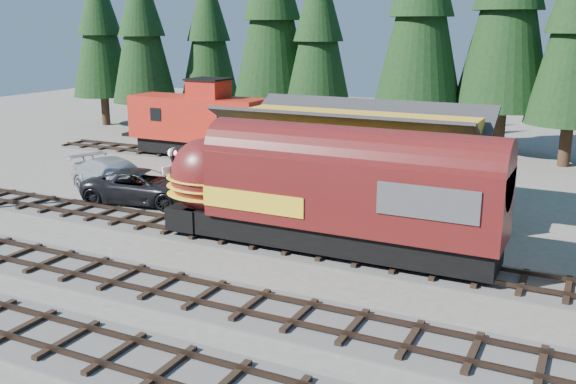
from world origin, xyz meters
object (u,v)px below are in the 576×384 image
at_px(pickup_truck_a, 144,187).
at_px(pickup_truck_b, 116,177).
at_px(locomotive, 315,196).
at_px(caboose, 198,122).
at_px(depot, 353,152).

height_order(pickup_truck_a, pickup_truck_b, pickup_truck_b).
distance_m(pickup_truck_a, pickup_truck_b, 2.66).
distance_m(locomotive, pickup_truck_b, 14.14).
bearing_deg(caboose, locomotive, -42.81).
distance_m(caboose, pickup_truck_b, 10.60).
xyz_separation_m(caboose, pickup_truck_a, (4.05, -11.15, -1.68)).
bearing_deg(pickup_truck_b, pickup_truck_a, -88.54).
height_order(caboose, pickup_truck_a, caboose).
xyz_separation_m(depot, pickup_truck_b, (-12.78, -2.87, -2.01)).
xyz_separation_m(depot, pickup_truck_a, (-10.24, -3.65, -2.08)).
relative_size(depot, pickup_truck_a, 2.03).
bearing_deg(pickup_truck_b, locomotive, -86.34).
height_order(caboose, pickup_truck_b, caboose).
xyz_separation_m(depot, caboose, (-14.29, 7.50, -0.41)).
bearing_deg(pickup_truck_a, depot, -81.94).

